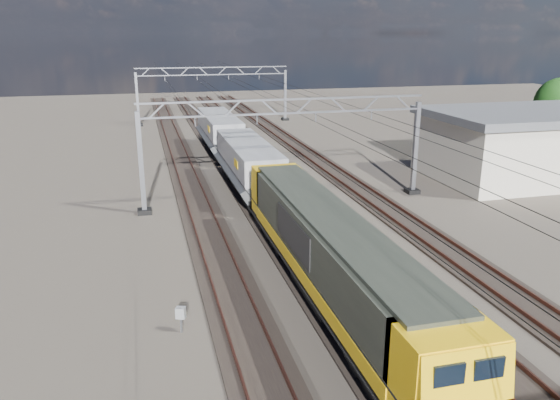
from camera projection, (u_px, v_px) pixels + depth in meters
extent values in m
plane|color=#2B2520|center=(303.00, 221.00, 33.82)|extent=(160.00, 160.00, 0.00)
cube|color=black|center=(207.00, 229.00, 32.38)|extent=(2.60, 140.00, 0.12)
cube|color=brown|center=(194.00, 227.00, 32.16)|extent=(0.08, 140.00, 0.16)
cube|color=brown|center=(218.00, 225.00, 32.50)|extent=(0.08, 140.00, 0.16)
cube|color=black|center=(272.00, 223.00, 33.33)|extent=(2.60, 140.00, 0.12)
cube|color=brown|center=(260.00, 221.00, 33.11)|extent=(0.08, 140.00, 0.16)
cube|color=brown|center=(283.00, 220.00, 33.46)|extent=(0.08, 140.00, 0.16)
cube|color=black|center=(334.00, 218.00, 34.28)|extent=(2.60, 140.00, 0.12)
cube|color=brown|center=(323.00, 216.00, 34.06)|extent=(0.08, 140.00, 0.16)
cube|color=brown|center=(344.00, 214.00, 34.41)|extent=(0.08, 140.00, 0.16)
cube|color=black|center=(392.00, 213.00, 35.23)|extent=(2.60, 140.00, 0.12)
cube|color=brown|center=(382.00, 211.00, 35.02)|extent=(0.08, 140.00, 0.16)
cube|color=brown|center=(402.00, 210.00, 35.36)|extent=(0.08, 140.00, 0.16)
cube|color=gray|center=(141.00, 164.00, 34.30)|extent=(0.30, 0.30, 6.60)
cube|color=gray|center=(415.00, 149.00, 38.82)|extent=(0.30, 0.30, 6.60)
cube|color=black|center=(145.00, 211.00, 35.22)|extent=(0.90, 0.90, 0.30)
cube|color=black|center=(412.00, 191.00, 39.75)|extent=(0.90, 0.90, 0.30)
cube|color=gray|center=(287.00, 99.00, 35.46)|extent=(19.30, 0.18, 0.12)
cube|color=gray|center=(287.00, 113.00, 35.73)|extent=(19.30, 0.18, 0.12)
cube|color=gray|center=(157.00, 111.00, 33.62)|extent=(1.03, 0.10, 0.94)
cube|color=gray|center=(196.00, 109.00, 34.18)|extent=(1.03, 0.10, 0.94)
cube|color=gray|center=(233.00, 108.00, 34.75)|extent=(1.03, 0.10, 0.94)
cube|color=gray|center=(269.00, 107.00, 35.31)|extent=(1.03, 0.10, 0.94)
cube|color=gray|center=(304.00, 106.00, 35.88)|extent=(1.03, 0.10, 0.94)
cube|color=gray|center=(338.00, 105.00, 36.44)|extent=(1.03, 0.10, 0.94)
cube|color=gray|center=(371.00, 104.00, 37.01)|extent=(1.03, 0.10, 0.94)
cube|color=gray|center=(403.00, 102.00, 37.58)|extent=(1.03, 0.10, 0.94)
cube|color=gray|center=(195.00, 122.00, 34.40)|extent=(0.06, 0.06, 0.65)
cube|color=gray|center=(257.00, 119.00, 35.35)|extent=(0.06, 0.06, 0.65)
cube|color=gray|center=(316.00, 117.00, 36.30)|extent=(0.06, 0.06, 0.65)
cube|color=gray|center=(371.00, 115.00, 37.25)|extent=(0.06, 0.06, 0.65)
cube|color=gray|center=(137.00, 100.00, 67.64)|extent=(0.30, 0.30, 6.60)
cube|color=gray|center=(285.00, 95.00, 72.16)|extent=(0.30, 0.30, 6.60)
cube|color=black|center=(139.00, 125.00, 68.56)|extent=(0.90, 0.90, 0.30)
cube|color=black|center=(285.00, 119.00, 73.09)|extent=(0.90, 0.90, 0.30)
cube|color=gray|center=(213.00, 67.00, 68.80)|extent=(19.30, 0.18, 0.12)
cube|color=gray|center=(213.00, 75.00, 69.07)|extent=(19.30, 0.18, 0.12)
cube|color=gray|center=(145.00, 72.00, 66.96)|extent=(1.03, 0.10, 0.94)
cube|color=gray|center=(165.00, 72.00, 67.52)|extent=(1.03, 0.10, 0.94)
cube|color=gray|center=(184.00, 71.00, 68.09)|extent=(1.03, 0.10, 0.94)
cube|color=gray|center=(203.00, 71.00, 68.65)|extent=(1.03, 0.10, 0.94)
cube|color=gray|center=(222.00, 71.00, 69.22)|extent=(1.03, 0.10, 0.94)
cube|color=gray|center=(240.00, 71.00, 69.78)|extent=(1.03, 0.10, 0.94)
cube|color=gray|center=(259.00, 70.00, 70.35)|extent=(1.03, 0.10, 0.94)
cube|color=gray|center=(276.00, 70.00, 70.91)|extent=(1.03, 0.10, 0.94)
cube|color=gray|center=(165.00, 78.00, 67.73)|extent=(0.06, 0.06, 0.65)
cube|color=gray|center=(197.00, 78.00, 68.69)|extent=(0.06, 0.06, 0.65)
cube|color=gray|center=(229.00, 77.00, 69.64)|extent=(0.06, 0.06, 0.65)
cube|color=gray|center=(259.00, 76.00, 70.59)|extent=(0.06, 0.06, 0.65)
cylinder|color=black|center=(189.00, 118.00, 38.19)|extent=(0.03, 140.00, 0.03)
cylinder|color=black|center=(189.00, 111.00, 38.05)|extent=(0.03, 140.00, 0.03)
cylinder|color=black|center=(245.00, 116.00, 39.15)|extent=(0.03, 140.00, 0.03)
cylinder|color=black|center=(245.00, 109.00, 39.00)|extent=(0.03, 140.00, 0.03)
cylinder|color=black|center=(299.00, 114.00, 40.10)|extent=(0.03, 140.00, 0.03)
cylinder|color=black|center=(299.00, 107.00, 39.95)|extent=(0.03, 140.00, 0.03)
cylinder|color=black|center=(350.00, 112.00, 41.05)|extent=(0.03, 140.00, 0.03)
cylinder|color=black|center=(350.00, 105.00, 40.90)|extent=(0.03, 140.00, 0.03)
cube|color=black|center=(396.00, 373.00, 17.44)|extent=(2.20, 3.60, 0.60)
cube|color=black|center=(289.00, 234.00, 29.48)|extent=(2.20, 3.60, 0.60)
cube|color=black|center=(329.00, 278.00, 23.35)|extent=(2.65, 20.00, 0.25)
cube|color=black|center=(329.00, 286.00, 23.46)|extent=(2.20, 4.50, 0.75)
cube|color=#292E26|center=(330.00, 247.00, 22.93)|extent=(2.65, 17.00, 2.60)
cube|color=yellow|center=(299.00, 272.00, 22.90)|extent=(0.04, 17.00, 0.60)
cube|color=yellow|center=(359.00, 266.00, 23.54)|extent=(0.04, 17.00, 0.60)
cube|color=black|center=(293.00, 234.00, 23.43)|extent=(0.05, 5.00, 1.40)
cube|color=black|center=(352.00, 229.00, 24.08)|extent=(0.05, 5.00, 1.40)
cube|color=#292E26|center=(331.00, 216.00, 22.53)|extent=(2.25, 18.00, 0.15)
cube|color=yellow|center=(444.00, 371.00, 14.50)|extent=(2.65, 1.80, 2.60)
cube|color=yellow|center=(466.00, 376.00, 13.48)|extent=(2.60, 0.46, 1.52)
cube|color=black|center=(449.00, 378.00, 13.22)|extent=(0.85, 0.08, 0.75)
cube|color=black|center=(488.00, 372.00, 13.49)|extent=(0.85, 0.08, 0.75)
cube|color=yellow|center=(277.00, 190.00, 31.36)|extent=(2.65, 1.80, 2.60)
cube|color=yellow|center=(273.00, 177.00, 32.09)|extent=(2.60, 0.46, 1.52)
cube|color=black|center=(264.00, 176.00, 32.02)|extent=(0.85, 0.08, 0.75)
cube|color=black|center=(282.00, 175.00, 32.28)|extent=(0.85, 0.08, 0.75)
cylinder|color=black|center=(259.00, 208.00, 32.68)|extent=(0.36, 0.50, 0.36)
cylinder|color=black|center=(286.00, 206.00, 33.08)|extent=(0.36, 0.50, 0.36)
cylinder|color=white|center=(263.00, 198.00, 32.47)|extent=(0.20, 0.08, 0.20)
cylinder|color=white|center=(282.00, 197.00, 32.75)|extent=(0.20, 0.08, 0.20)
cube|color=black|center=(262.00, 200.00, 35.69)|extent=(2.20, 2.60, 0.55)
cube|color=black|center=(238.00, 168.00, 44.02)|extent=(2.20, 2.60, 0.55)
cube|color=black|center=(248.00, 178.00, 39.75)|extent=(2.40, 13.00, 0.20)
cube|color=gray|center=(248.00, 155.00, 39.25)|extent=(2.80, 12.00, 1.80)
cube|color=#404447|center=(235.00, 172.00, 39.39)|extent=(1.48, 12.00, 1.36)
cube|color=#404447|center=(261.00, 171.00, 39.84)|extent=(1.48, 12.00, 1.36)
cube|color=yellow|center=(236.00, 164.00, 36.10)|extent=(0.04, 1.20, 0.50)
cube|color=black|center=(227.00, 155.00, 48.84)|extent=(2.20, 2.60, 0.55)
cube|color=black|center=(214.00, 137.00, 57.18)|extent=(2.20, 2.60, 0.55)
cube|color=black|center=(220.00, 142.00, 52.90)|extent=(2.40, 13.00, 0.20)
cube|color=gray|center=(219.00, 124.00, 52.40)|extent=(2.80, 12.00, 1.80)
cube|color=#404447|center=(210.00, 138.00, 52.54)|extent=(1.48, 12.00, 1.36)
cube|color=#404447|center=(229.00, 137.00, 52.99)|extent=(1.48, 12.00, 1.36)
cube|color=yellow|center=(209.00, 129.00, 49.25)|extent=(0.04, 1.20, 0.50)
cube|color=gray|center=(181.00, 325.00, 21.16)|extent=(0.10, 0.10, 0.63)
cube|color=#A9ADB1|center=(181.00, 313.00, 21.01)|extent=(0.44, 0.39, 0.45)
cube|color=beige|center=(544.00, 147.00, 43.92)|extent=(18.00, 10.00, 4.80)
cube|color=slate|center=(548.00, 113.00, 43.13)|extent=(18.60, 10.60, 0.60)
cylinder|color=#342217|center=(555.00, 134.00, 53.43)|extent=(0.70, 0.70, 3.41)
sphere|color=#103A0F|center=(560.00, 103.00, 52.54)|extent=(4.77, 4.77, 4.77)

